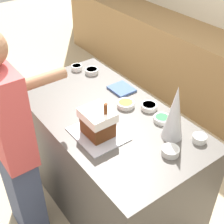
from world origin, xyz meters
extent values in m
plane|color=#C6B28E|center=(0.00, 0.00, 0.00)|extent=(12.00, 12.00, 0.00)
cube|color=#514C47|center=(0.00, 0.00, 0.46)|extent=(1.60, 0.86, 0.91)
cube|color=#B2B2BC|center=(0.17, -0.18, 0.92)|extent=(0.36, 0.30, 0.01)
cube|color=#5B2D14|center=(0.17, -0.18, 0.98)|extent=(0.19, 0.16, 0.12)
cube|color=white|center=(0.17, -0.18, 1.07)|extent=(0.22, 0.18, 0.07)
cylinder|color=#5B2D14|center=(0.22, -0.15, 1.14)|extent=(0.02, 0.02, 0.07)
cone|color=silver|center=(0.48, 0.21, 1.11)|extent=(0.14, 0.14, 0.39)
cylinder|color=white|center=(0.62, 0.32, 0.93)|extent=(0.09, 0.09, 0.05)
cylinder|color=white|center=(0.62, 0.32, 0.95)|extent=(0.08, 0.08, 0.01)
cylinder|color=white|center=(0.15, 0.30, 0.93)|extent=(0.12, 0.12, 0.04)
cylinder|color=yellow|center=(0.15, 0.30, 0.95)|extent=(0.10, 0.10, 0.01)
cylinder|color=silver|center=(0.59, 0.08, 0.93)|extent=(0.11, 0.11, 0.05)
cylinder|color=brown|center=(0.59, 0.08, 0.95)|extent=(0.09, 0.09, 0.01)
cylinder|color=white|center=(0.31, 0.27, 0.93)|extent=(0.12, 0.12, 0.04)
cylinder|color=green|center=(0.31, 0.27, 0.94)|extent=(0.10, 0.10, 0.01)
cylinder|color=silver|center=(-0.56, 0.25, 0.93)|extent=(0.12, 0.12, 0.04)
cylinder|color=green|center=(-0.56, 0.25, 0.95)|extent=(0.10, 0.10, 0.01)
cylinder|color=white|center=(-0.69, 0.18, 0.93)|extent=(0.10, 0.10, 0.04)
cylinder|color=green|center=(-0.69, 0.18, 0.95)|extent=(0.08, 0.08, 0.01)
cylinder|color=white|center=(0.02, 0.18, 0.93)|extent=(0.13, 0.13, 0.04)
cylinder|color=yellow|center=(0.02, 0.18, 0.94)|extent=(0.11, 0.11, 0.01)
cube|color=#3F598C|center=(-0.18, 0.29, 0.92)|extent=(0.19, 0.17, 0.02)
cube|color=#424C6B|center=(-0.11, -0.68, 0.41)|extent=(0.34, 0.19, 0.82)
cube|color=#CC4C4C|center=(-0.11, -0.68, 1.14)|extent=(0.44, 0.20, 0.65)
cylinder|color=#996B4C|center=(-0.11, -0.46, 1.29)|extent=(0.08, 0.44, 0.08)
camera|label=1|loc=(1.52, -1.06, 2.29)|focal=50.00mm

